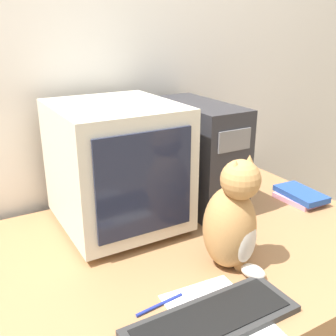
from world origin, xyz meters
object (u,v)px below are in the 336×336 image
object	(u,v)px
keyboard	(212,320)
pen	(160,305)
book_stack	(300,196)
computer_tower	(197,155)
crt_monitor	(117,165)
cat	(233,221)

from	to	relation	value
keyboard	pen	distance (m)	0.14
book_stack	computer_tower	bearing A→B (deg)	151.77
keyboard	pen	size ratio (longest dim) A/B	3.11
crt_monitor	computer_tower	xyz separation A→B (m)	(0.35, 0.02, -0.02)
computer_tower	book_stack	distance (m)	0.47
computer_tower	keyboard	bearing A→B (deg)	-120.71
computer_tower	pen	distance (m)	0.68
keyboard	cat	size ratio (longest dim) A/B	1.26
keyboard	cat	world-z (taller)	cat
crt_monitor	book_stack	xyz separation A→B (m)	(0.73, -0.19, -0.21)
crt_monitor	book_stack	distance (m)	0.78
cat	pen	xyz separation A→B (m)	(-0.27, -0.05, -0.15)
cat	book_stack	size ratio (longest dim) A/B	1.62
crt_monitor	pen	xyz separation A→B (m)	(-0.09, -0.47, -0.22)
crt_monitor	keyboard	distance (m)	0.63
cat	pen	bearing A→B (deg)	175.17
crt_monitor	computer_tower	world-z (taller)	crt_monitor
computer_tower	pen	world-z (taller)	computer_tower
computer_tower	cat	world-z (taller)	computer_tower
computer_tower	cat	size ratio (longest dim) A/B	1.27
cat	computer_tower	bearing A→B (deg)	53.22
computer_tower	cat	distance (m)	0.47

